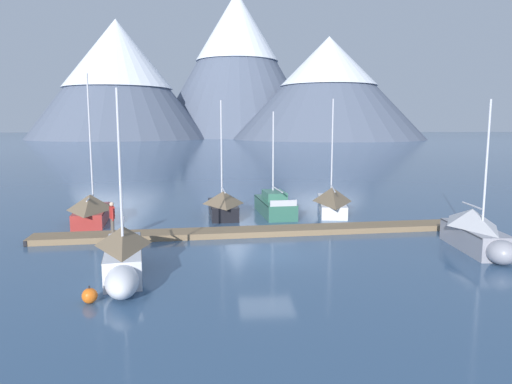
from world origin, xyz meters
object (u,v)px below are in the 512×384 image
sailboat_nearest_berth (92,208)px  person_on_dock (112,216)px  sailboat_mid_dock_starboard (273,204)px  mooring_buoy_channel_marker (90,296)px  sailboat_outer_slip (476,232)px  sailboat_mid_dock_port (223,204)px  sailboat_second_berth (123,254)px  sailboat_far_berth (332,199)px

sailboat_nearest_berth → person_on_dock: bearing=-65.2°
sailboat_mid_dock_starboard → mooring_buoy_channel_marker: size_ratio=11.36×
mooring_buoy_channel_marker → sailboat_outer_slip: bearing=18.1°
sailboat_mid_dock_port → sailboat_outer_slip: (11.66, -9.59, 0.13)m
sailboat_second_berth → person_on_dock: 5.95m
sailboat_outer_slip → sailboat_far_berth: bearing=112.6°
sailboat_far_berth → mooring_buoy_channel_marker: sailboat_far_berth is taller
sailboat_nearest_berth → sailboat_outer_slip: size_ratio=1.27×
sailboat_nearest_berth → sailboat_outer_slip: bearing=-22.6°
mooring_buoy_channel_marker → sailboat_second_berth: bearing=78.7°
person_on_dock → sailboat_far_berth: bearing=29.0°
sailboat_mid_dock_starboard → person_on_dock: sailboat_mid_dock_starboard is taller
sailboat_mid_dock_starboard → mooring_buoy_channel_marker: bearing=-117.1°
sailboat_second_berth → sailboat_mid_dock_starboard: sailboat_second_berth is taller
sailboat_second_berth → sailboat_outer_slip: sailboat_second_berth is taller
sailboat_nearest_berth → mooring_buoy_channel_marker: size_ratio=15.06×
sailboat_second_berth → sailboat_mid_dock_port: (3.94, 12.06, -0.08)m
sailboat_outer_slip → mooring_buoy_channel_marker: 17.03m
sailboat_nearest_berth → sailboat_outer_slip: 21.13m
sailboat_second_berth → mooring_buoy_channel_marker: (-0.56, -2.82, -0.60)m
sailboat_second_berth → sailboat_far_berth: size_ratio=0.95×
person_on_dock → sailboat_nearest_berth: bearing=114.8°
sailboat_nearest_berth → mooring_buoy_channel_marker: 13.84m
sailboat_nearest_berth → sailboat_mid_dock_starboard: 11.38m
sailboat_far_berth → person_on_dock: 14.79m
sailboat_mid_dock_starboard → mooring_buoy_channel_marker: (-7.87, -15.38, -0.36)m
person_on_dock → mooring_buoy_channel_marker: (1.08, -8.53, -1.01)m
sailboat_second_berth → sailboat_mid_dock_port: sailboat_mid_dock_port is taller
sailboat_outer_slip → person_on_dock: sailboat_outer_slip is taller
sailboat_far_berth → sailboat_outer_slip: bearing=-67.4°
sailboat_mid_dock_starboard → person_on_dock: size_ratio=3.94×
person_on_dock → mooring_buoy_channel_marker: person_on_dock is taller
sailboat_nearest_berth → mooring_buoy_channel_marker: (3.34, -13.41, -0.57)m
sailboat_mid_dock_starboard → sailboat_far_berth: size_ratio=0.88×
sailboat_far_berth → person_on_dock: size_ratio=4.45×
sailboat_second_berth → sailboat_far_berth: (11.28, 12.88, -0.03)m
sailboat_outer_slip → mooring_buoy_channel_marker: sailboat_outer_slip is taller
sailboat_mid_dock_port → sailboat_far_berth: sailboat_far_berth is taller
sailboat_mid_dock_port → sailboat_far_berth: (7.34, 0.81, 0.05)m
sailboat_mid_dock_starboard → mooring_buoy_channel_marker: 17.28m
sailboat_outer_slip → sailboat_mid_dock_starboard: bearing=129.4°
sailboat_second_berth → person_on_dock: bearing=106.1°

